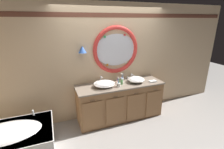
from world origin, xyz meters
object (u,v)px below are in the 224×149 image
object	(u,v)px
toothbrush_holder_left	(119,84)
toothbrush_holder_right	(122,80)
sink_basin_left	(104,84)
bathtub	(8,142)
soap_dispenser	(122,82)
folded_hand_towel	(153,81)
sink_basin_right	(136,79)

from	to	relation	value
toothbrush_holder_left	toothbrush_holder_right	distance (m)	0.31
sink_basin_left	toothbrush_holder_right	xyz separation A→B (m)	(0.48, 0.14, -0.01)
bathtub	soap_dispenser	world-z (taller)	soap_dispenser
toothbrush_holder_right	folded_hand_towel	size ratio (longest dim) A/B	1.21
folded_hand_towel	toothbrush_holder_right	bearing A→B (deg)	158.41
toothbrush_holder_right	soap_dispenser	xyz separation A→B (m)	(-0.07, -0.13, 0.00)
sink_basin_right	toothbrush_holder_left	bearing A→B (deg)	-167.66
toothbrush_holder_right	sink_basin_right	bearing A→B (deg)	-24.83
bathtub	sink_basin_right	xyz separation A→B (m)	(2.61, 0.42, 0.62)
sink_basin_left	folded_hand_towel	size ratio (longest dim) A/B	2.56
soap_dispenser	toothbrush_holder_right	bearing A→B (deg)	62.89
sink_basin_right	toothbrush_holder_right	distance (m)	0.33
sink_basin_right	toothbrush_holder_right	size ratio (longest dim) A/B	1.81
sink_basin_right	folded_hand_towel	xyz separation A→B (m)	(0.37, -0.13, -0.05)
sink_basin_left	toothbrush_holder_right	bearing A→B (deg)	16.08
sink_basin_left	toothbrush_holder_right	world-z (taller)	toothbrush_holder_right
sink_basin_left	folded_hand_towel	world-z (taller)	sink_basin_left
toothbrush_holder_left	soap_dispenser	bearing A→B (deg)	42.83
bathtub	sink_basin_left	distance (m)	1.98
sink_basin_right	toothbrush_holder_left	world-z (taller)	toothbrush_holder_left
sink_basin_right	folded_hand_towel	bearing A→B (deg)	-18.87
sink_basin_right	soap_dispenser	distance (m)	0.37
sink_basin_right	toothbrush_holder_left	xyz separation A→B (m)	(-0.48, -0.11, -0.01)
sink_basin_left	sink_basin_right	world-z (taller)	sink_basin_left
sink_basin_right	toothbrush_holder_right	bearing A→B (deg)	155.17
sink_basin_left	soap_dispenser	size ratio (longest dim) A/B	3.21
folded_hand_towel	sink_basin_left	bearing A→B (deg)	173.69
sink_basin_right	folded_hand_towel	distance (m)	0.39
sink_basin_right	bathtub	bearing A→B (deg)	-170.81
soap_dispenser	folded_hand_towel	world-z (taller)	soap_dispenser
folded_hand_towel	toothbrush_holder_left	bearing A→B (deg)	178.63
sink_basin_right	toothbrush_holder_left	distance (m)	0.50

